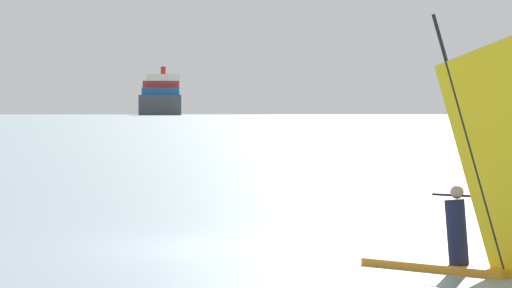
# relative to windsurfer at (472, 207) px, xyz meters

# --- Properties ---
(ground_plane) EXTENTS (4000.00, 4000.00, 0.00)m
(ground_plane) POSITION_rel_windsurfer_xyz_m (-4.36, 2.63, -1.05)
(ground_plane) COLOR gray
(windsurfer) EXTENTS (3.44, 2.03, 4.25)m
(windsurfer) POSITION_rel_windsurfer_xyz_m (0.00, 0.00, 0.00)
(windsurfer) COLOR orange
(windsurfer) RESTS_ON ground_plane
(cargo_ship) EXTENTS (76.88, 187.57, 38.22)m
(cargo_ship) POSITION_rel_windsurfer_xyz_m (-239.61, 800.35, 8.23)
(cargo_ship) COLOR #3F444C
(cargo_ship) RESTS_ON ground_plane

